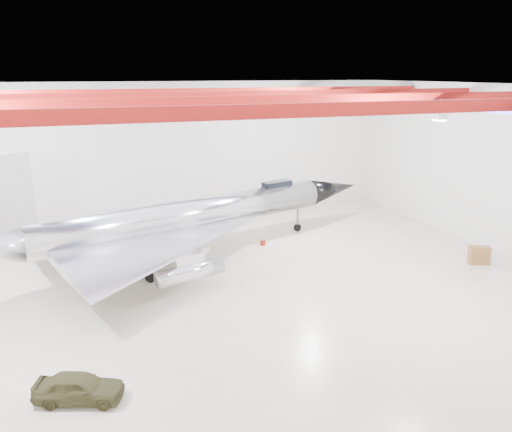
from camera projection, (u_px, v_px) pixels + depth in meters
name	position (u px, v px, depth m)	size (l,w,h in m)	color
floor	(202.00, 291.00, 27.67)	(40.00, 40.00, 0.00)	beige
wall_back	(153.00, 153.00, 39.68)	(40.00, 40.00, 0.00)	silver
wall_right	(495.00, 170.00, 32.77)	(30.00, 30.00, 0.00)	silver
ceiling	(195.00, 86.00, 24.62)	(40.00, 40.00, 0.00)	#0A0F38
ceiling_structure	(195.00, 100.00, 24.81)	(39.50, 29.50, 1.08)	maroon
jet_aircraft	(190.00, 219.00, 32.27)	(27.84, 19.87, 7.74)	silver
jeep	(79.00, 387.00, 18.26)	(1.31, 3.25, 1.11)	#3C391E
desk	(479.00, 255.00, 31.44)	(1.24, 0.62, 1.14)	brown
crate_ply	(89.00, 278.00, 28.93)	(0.57, 0.46, 0.40)	olive
engine_drum	(160.00, 261.00, 31.35)	(0.51, 0.51, 0.46)	#59595B
crate_small	(31.00, 257.00, 32.30)	(0.39, 0.31, 0.27)	#59595B
tool_chest	(263.00, 243.00, 34.96)	(0.39, 0.39, 0.35)	maroon
oil_barrel	(189.00, 268.00, 30.41)	(0.52, 0.42, 0.37)	olive
spares_box	(200.00, 235.00, 36.60)	(0.40, 0.40, 0.36)	#59595B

